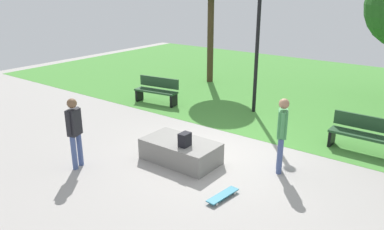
{
  "coord_description": "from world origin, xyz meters",
  "views": [
    {
      "loc": [
        4.59,
        -7.18,
        4.01
      ],
      "look_at": [
        -0.59,
        -0.27,
        1.04
      ],
      "focal_mm": 35.41,
      "sensor_mm": 36.0,
      "label": 1
    }
  ],
  "objects": [
    {
      "name": "skater_watching",
      "position": [
        1.53,
        0.2,
        1.01
      ],
      "size": [
        0.32,
        0.4,
        1.72
      ],
      "color": "#3F5184",
      "rests_on": "ground_plane"
    },
    {
      "name": "park_bench_far_right",
      "position": [
        -4.21,
        2.48,
        0.48
      ],
      "size": [
        1.65,
        0.69,
        0.91
      ],
      "color": "#1E4223",
      "rests_on": "ground_plane"
    },
    {
      "name": "lamp_post",
      "position": [
        -0.97,
        3.68,
        2.73
      ],
      "size": [
        0.28,
        0.28,
        4.54
      ],
      "color": "black",
      "rests_on": "ground_plane"
    },
    {
      "name": "skateboard_by_ledge",
      "position": [
        1.14,
        -1.55,
        0.06
      ],
      "size": [
        0.29,
        0.82,
        0.08
      ],
      "color": "teal",
      "rests_on": "ground_plane"
    },
    {
      "name": "park_bench_near_path",
      "position": [
        2.74,
        2.48,
        0.48
      ],
      "size": [
        1.61,
        0.49,
        0.91
      ],
      "color": "#1E4223",
      "rests_on": "ground_plane"
    },
    {
      "name": "grass_lawn",
      "position": [
        0.0,
        7.78,
        0.0
      ],
      "size": [
        26.6,
        12.45,
        0.01
      ],
      "primitive_type": "cube",
      "color": "#478C38",
      "rests_on": "ground_plane"
    },
    {
      "name": "backpack_on_ledge",
      "position": [
        -0.33,
        -0.89,
        0.67
      ],
      "size": [
        0.2,
        0.28,
        0.32
      ],
      "primitive_type": "cube",
      "rotation": [
        0.0,
        0.0,
        1.57
      ],
      "color": "black",
      "rests_on": "concrete_ledge"
    },
    {
      "name": "ground_plane",
      "position": [
        0.0,
        0.0,
        0.0
      ],
      "size": [
        28.0,
        28.0,
        0.0
      ],
      "primitive_type": "plane",
      "color": "#9E9993"
    },
    {
      "name": "skater_performing_trick",
      "position": [
        -2.29,
        -2.41,
        0.97
      ],
      "size": [
        0.29,
        0.41,
        1.66
      ],
      "color": "#3F5184",
      "rests_on": "ground_plane"
    },
    {
      "name": "concrete_ledge",
      "position": [
        -0.59,
        -0.73,
        0.26
      ],
      "size": [
        1.82,
        1.01,
        0.51
      ],
      "primitive_type": "cube",
      "color": "gray",
      "rests_on": "ground_plane"
    }
  ]
}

